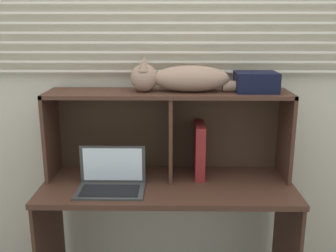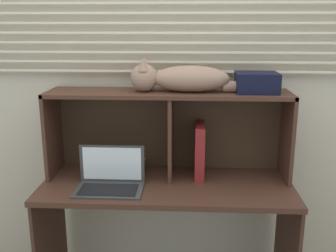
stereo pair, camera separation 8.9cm
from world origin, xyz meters
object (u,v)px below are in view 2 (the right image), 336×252
Objects in this scene: cat at (182,78)px; storage_box at (257,83)px; laptop at (110,180)px; binder_upright at (199,150)px; book_stack at (129,169)px.

cat is 0.41m from storage_box.
binder_upright is at bearing 22.67° from laptop.
cat is 3.06× the size of book_stack.
binder_upright is 1.36× the size of storage_box.
laptop is at bearing -109.72° from book_stack.
book_stack is at bearing 179.79° from cat.
cat is 0.62m from book_stack.
laptop is 1.16× the size of binder_upright.
laptop is 0.22m from book_stack.
storage_box is (0.71, -0.00, 0.52)m from book_stack.
cat is 2.42× the size of binder_upright.
laptop is (-0.38, -0.20, -0.52)m from cat.
book_stack is (-0.41, 0.00, -0.12)m from binder_upright.
binder_upright is 1.26× the size of book_stack.
storage_box is at bearing 0.00° from binder_upright.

